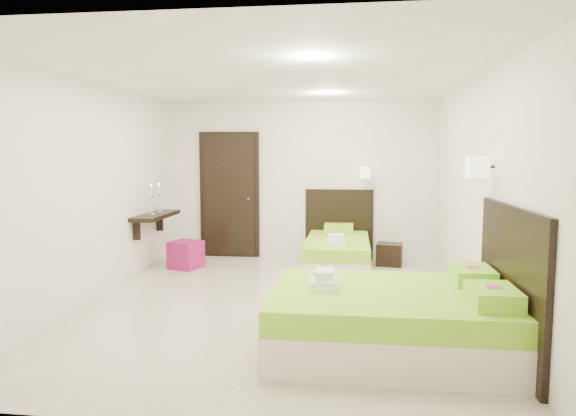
# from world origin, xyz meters

# --- Properties ---
(floor) EXTENTS (5.50, 5.50, 0.00)m
(floor) POSITION_xyz_m (0.00, 0.00, 0.00)
(floor) COLOR beige
(floor) RESTS_ON ground
(bed_single) EXTENTS (1.12, 1.87, 1.54)m
(bed_single) POSITION_xyz_m (0.66, 1.90, 0.28)
(bed_single) COLOR beige
(bed_single) RESTS_ON ground
(bed_double) EXTENTS (2.09, 1.78, 1.73)m
(bed_double) POSITION_xyz_m (1.29, -1.27, 0.31)
(bed_double) COLOR beige
(bed_double) RESTS_ON ground
(nightstand) EXTENTS (0.44, 0.40, 0.35)m
(nightstand) POSITION_xyz_m (1.46, 2.31, 0.17)
(nightstand) COLOR black
(nightstand) RESTS_ON ground
(ottoman) EXTENTS (0.53, 0.53, 0.42)m
(ottoman) POSITION_xyz_m (-1.66, 1.71, 0.21)
(ottoman) COLOR #87124D
(ottoman) RESTS_ON ground
(door) EXTENTS (1.02, 0.15, 2.14)m
(door) POSITION_xyz_m (-1.20, 2.70, 1.05)
(door) COLOR black
(door) RESTS_ON ground
(console_shelf) EXTENTS (0.35, 1.20, 0.78)m
(console_shelf) POSITION_xyz_m (-2.08, 1.60, 0.82)
(console_shelf) COLOR black
(console_shelf) RESTS_ON ground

